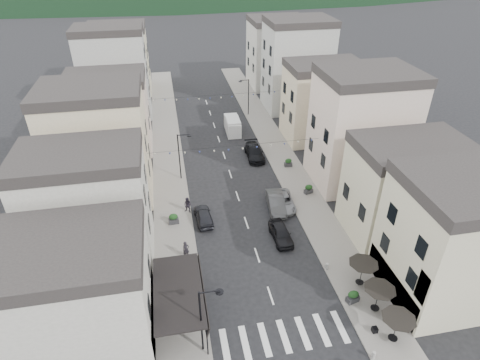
# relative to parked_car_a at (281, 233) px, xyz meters

# --- Properties ---
(ground) EXTENTS (700.00, 700.00, 0.00)m
(ground) POSITION_rel_parked_car_a_xyz_m (-2.80, -12.87, -0.72)
(ground) COLOR black
(ground) RESTS_ON ground
(sidewalk_left) EXTENTS (4.00, 76.00, 0.12)m
(sidewalk_left) POSITION_rel_parked_car_a_xyz_m (-10.30, 19.13, -0.66)
(sidewalk_left) COLOR slate
(sidewalk_left) RESTS_ON ground
(sidewalk_right) EXTENTS (4.00, 76.00, 0.12)m
(sidewalk_right) POSITION_rel_parked_car_a_xyz_m (4.70, 19.13, -0.66)
(sidewalk_right) COLOR slate
(sidewalk_right) RESTS_ON ground
(boutique_building) EXTENTS (12.00, 8.00, 8.00)m
(boutique_building) POSITION_rel_parked_car_a_xyz_m (-18.30, -7.87, 3.28)
(boutique_building) COLOR #AEABA0
(boutique_building) RESTS_ON ground
(bistro_building) EXTENTS (10.00, 8.00, 10.00)m
(bistro_building) POSITION_rel_parked_car_a_xyz_m (11.70, -8.87, 4.28)
(bistro_building) COLOR beige
(bistro_building) RESTS_ON ground
(boutique_awning) EXTENTS (3.77, 7.50, 3.28)m
(boutique_awning) POSITION_rel_parked_car_a_xyz_m (-10.05, -7.87, 2.40)
(boutique_awning) COLOR black
(boutique_awning) RESTS_ON ground
(buildings_row_left) EXTENTS (10.20, 54.16, 14.00)m
(buildings_row_left) POSITION_rel_parked_car_a_xyz_m (-17.30, 24.88, 5.40)
(buildings_row_left) COLOR #AEABA0
(buildings_row_left) RESTS_ON ground
(buildings_row_right) EXTENTS (10.20, 54.16, 14.50)m
(buildings_row_right) POSITION_rel_parked_car_a_xyz_m (11.70, 23.73, 5.60)
(buildings_row_right) COLOR beige
(buildings_row_right) RESTS_ON ground
(cafe_terrace) EXTENTS (2.50, 8.10, 2.53)m
(cafe_terrace) POSITION_rel_parked_car_a_xyz_m (4.90, -10.07, 1.64)
(cafe_terrace) COLOR black
(cafe_terrace) RESTS_ON ground
(streetlamp_left_near) EXTENTS (1.70, 0.56, 6.00)m
(streetlamp_left_near) POSITION_rel_parked_car_a_xyz_m (-8.62, -10.87, 2.98)
(streetlamp_left_near) COLOR black
(streetlamp_left_near) RESTS_ON ground
(streetlamp_left_far) EXTENTS (1.70, 0.56, 6.00)m
(streetlamp_left_far) POSITION_rel_parked_car_a_xyz_m (-8.62, 13.13, 2.98)
(streetlamp_left_far) COLOR black
(streetlamp_left_far) RESTS_ON ground
(streetlamp_right_far) EXTENTS (1.70, 0.56, 6.00)m
(streetlamp_right_far) POSITION_rel_parked_car_a_xyz_m (3.02, 31.13, 2.98)
(streetlamp_right_far) COLOR black
(streetlamp_right_far) RESTS_ON ground
(bollards) EXTENTS (11.66, 10.26, 0.60)m
(bollards) POSITION_rel_parked_car_a_xyz_m (-2.80, -7.37, -0.30)
(bollards) COLOR gray
(bollards) RESTS_ON ground
(bunting_near) EXTENTS (19.00, 0.28, 0.62)m
(bunting_near) POSITION_rel_parked_car_a_xyz_m (-2.80, 9.13, 4.93)
(bunting_near) COLOR black
(bunting_near) RESTS_ON ground
(bunting_far) EXTENTS (19.00, 0.28, 0.62)m
(bunting_far) POSITION_rel_parked_car_a_xyz_m (-2.80, 25.13, 4.93)
(bunting_far) COLOR black
(bunting_far) RESTS_ON ground
(parked_car_a) EXTENTS (1.81, 4.26, 1.44)m
(parked_car_a) POSITION_rel_parked_car_a_xyz_m (0.00, 0.00, 0.00)
(parked_car_a) COLOR black
(parked_car_a) RESTS_ON ground
(parked_car_b) EXTENTS (2.13, 4.93, 1.58)m
(parked_car_b) POSITION_rel_parked_car_a_xyz_m (0.86, 4.97, 0.07)
(parked_car_b) COLOR #37373A
(parked_car_b) RESTS_ON ground
(parked_car_c) EXTENTS (2.49, 4.80, 1.29)m
(parked_car_c) POSITION_rel_parked_car_a_xyz_m (1.80, 5.29, -0.07)
(parked_car_c) COLOR gray
(parked_car_c) RESTS_ON ground
(parked_car_d) EXTENTS (2.26, 5.31, 1.53)m
(parked_car_d) POSITION_rel_parked_car_a_xyz_m (1.12, 16.82, 0.04)
(parked_car_d) COLOR black
(parked_car_d) RESTS_ON ground
(parked_car_e) EXTENTS (1.89, 4.19, 1.40)m
(parked_car_e) POSITION_rel_parked_car_a_xyz_m (-7.13, 4.25, -0.02)
(parked_car_e) COLOR black
(parked_car_e) RESTS_ON ground
(delivery_van) EXTENTS (2.12, 5.02, 2.38)m
(delivery_van) POSITION_rel_parked_car_a_xyz_m (-0.39, 25.07, 0.45)
(delivery_van) COLOR silver
(delivery_van) RESTS_ON ground
(pedestrian_a) EXTENTS (0.75, 0.62, 1.77)m
(pedestrian_a) POSITION_rel_parked_car_a_xyz_m (-9.33, -0.98, 0.28)
(pedestrian_a) COLOR black
(pedestrian_a) RESTS_ON sidewalk_left
(pedestrian_b) EXTENTS (1.11, 1.03, 1.81)m
(pedestrian_b) POSITION_rel_parked_car_a_xyz_m (-8.60, 5.99, 0.31)
(pedestrian_b) COLOR black
(pedestrian_b) RESTS_ON sidewalk_left
(planter_la) EXTENTS (0.98, 0.59, 1.06)m
(planter_la) POSITION_rel_parked_car_a_xyz_m (-8.80, -4.35, -0.08)
(planter_la) COLOR #2C2C2E
(planter_la) RESTS_ON sidewalk_left
(planter_lb) EXTENTS (1.06, 0.61, 1.16)m
(planter_lb) POSITION_rel_parked_car_a_xyz_m (-10.23, 4.36, -0.04)
(planter_lb) COLOR #2A292C
(planter_lb) RESTS_ON sidewalk_left
(planter_ra) EXTENTS (1.13, 0.80, 1.14)m
(planter_ra) POSITION_rel_parked_car_a_xyz_m (3.58, -8.81, -0.04)
(planter_ra) COLOR #28282A
(planter_ra) RESTS_ON sidewalk_right
(planter_rb) EXTENTS (1.11, 0.83, 1.10)m
(planter_rb) POSITION_rel_parked_car_a_xyz_m (5.32, 7.08, -0.06)
(planter_rb) COLOR #2D2D30
(planter_rb) RESTS_ON sidewalk_right
(planter_rc) EXTENTS (1.01, 0.59, 1.10)m
(planter_rc) POSITION_rel_parked_car_a_xyz_m (4.81, 13.45, -0.06)
(planter_rc) COLOR #2C2C2E
(planter_rc) RESTS_ON sidewalk_right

